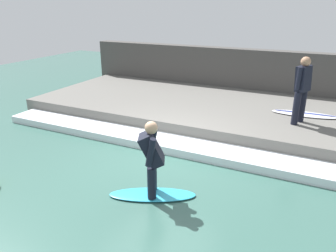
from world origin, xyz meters
TOP-DOWN VIEW (x-y plane):
  - ground_plane at (0.00, 0.00)m, footprint 28.00×28.00m
  - concrete_ledge at (3.40, 0.00)m, footprint 4.40×10.91m
  - back_wall at (5.85, 0.00)m, footprint 0.50×11.46m
  - wave_foam_crest at (0.77, 0.00)m, footprint 0.85×10.37m
  - surfboard_riding at (-1.35, -0.55)m, footprint 1.13×1.67m
  - surfer_riding at (-1.35, -0.55)m, footprint 0.55×0.58m
  - surfer_waiting_near at (2.67, -2.63)m, footprint 0.55×0.41m
  - surfboard_waiting_near at (3.42, -2.76)m, footprint 0.62×1.78m

SIDE VIEW (x-z plane):
  - ground_plane at x=0.00m, z-range 0.00..0.00m
  - surfboard_riding at x=-1.35m, z-range 0.00..0.06m
  - wave_foam_crest at x=0.77m, z-range 0.00..0.20m
  - concrete_ledge at x=3.40m, z-range 0.00..0.47m
  - surfboard_waiting_near at x=3.42m, z-range 0.47..0.53m
  - surfer_riding at x=-1.35m, z-range 0.13..1.55m
  - back_wall at x=5.85m, z-range 0.00..1.86m
  - surfer_waiting_near at x=2.67m, z-range 0.57..2.27m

